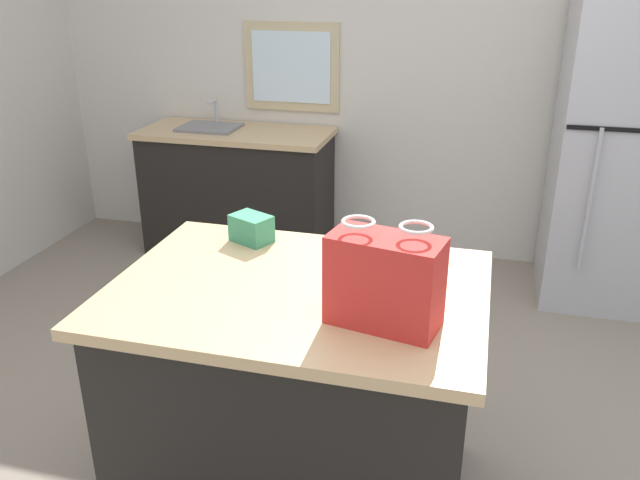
% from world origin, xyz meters
% --- Properties ---
extents(ground, '(6.54, 6.54, 0.00)m').
position_xyz_m(ground, '(0.00, 0.00, 0.00)').
color(ground, gray).
extents(back_wall, '(5.45, 0.13, 2.55)m').
position_xyz_m(back_wall, '(-0.01, 2.32, 1.27)').
color(back_wall, silver).
rests_on(back_wall, ground).
extents(kitchen_island, '(1.29, 0.94, 0.91)m').
position_xyz_m(kitchen_island, '(-0.16, -0.25, 0.46)').
color(kitchen_island, black).
rests_on(kitchen_island, ground).
extents(refrigerator, '(0.82, 0.75, 1.83)m').
position_xyz_m(refrigerator, '(1.23, 1.88, 0.91)').
color(refrigerator, '#B7B7BC').
rests_on(refrigerator, ground).
extents(sink_counter, '(1.32, 0.60, 1.08)m').
position_xyz_m(sink_counter, '(-1.27, 1.96, 0.46)').
color(sink_counter, black).
rests_on(sink_counter, ground).
extents(shopping_bag, '(0.36, 0.23, 0.33)m').
position_xyz_m(shopping_bag, '(0.17, -0.43, 1.06)').
color(shopping_bag, red).
rests_on(shopping_bag, kitchen_island).
extents(small_box, '(0.19, 0.16, 0.11)m').
position_xyz_m(small_box, '(-0.45, 0.09, 0.97)').
color(small_box, '#388E66').
rests_on(small_box, kitchen_island).
extents(bottle, '(0.06, 0.06, 0.20)m').
position_xyz_m(bottle, '(0.21, -0.16, 1.00)').
color(bottle, '#4C9956').
rests_on(bottle, kitchen_island).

